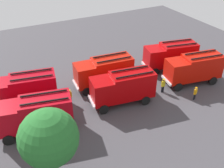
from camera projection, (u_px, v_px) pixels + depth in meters
ground_plane at (112, 94)px, 31.14m from camera, size 56.68×56.68×0.00m
fire_truck_0 at (171, 55)px, 35.23m from camera, size 7.55×3.93×3.88m
fire_truck_1 at (104, 71)px, 31.49m from camera, size 7.39×3.27×3.88m
fire_truck_2 at (24, 89)px, 28.09m from camera, size 7.53×3.81×3.88m
fire_truck_3 at (194, 68)px, 32.18m from camera, size 7.51×3.73×3.88m
fire_truck_4 at (123, 87)px, 28.55m from camera, size 7.47×3.56×3.88m
fire_truck_5 at (35, 113)px, 24.59m from camera, size 7.54×3.92×3.88m
firefighter_0 at (163, 85)px, 30.92m from camera, size 0.42×0.30×1.81m
firefighter_1 at (125, 61)px, 36.15m from camera, size 0.48×0.42×1.73m
firefighter_3 at (195, 93)px, 29.71m from camera, size 0.48×0.38×1.63m
firefighter_4 at (70, 96)px, 29.11m from camera, size 0.45×0.48×1.73m
tree_0 at (49, 138)px, 18.41m from camera, size 4.38×4.38×6.79m
traffic_cone_0 at (65, 133)px, 24.99m from camera, size 0.40×0.40×0.56m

